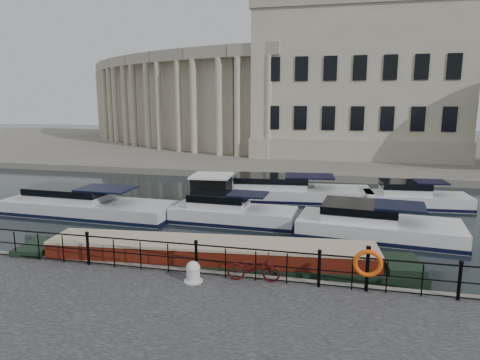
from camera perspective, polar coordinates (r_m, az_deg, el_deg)
name	(u,v)px	position (r m, az deg, el deg)	size (l,w,h in m)	color
ground_plane	(216,265)	(16.82, -3.26, -11.28)	(160.00, 160.00, 0.00)	black
far_bank	(302,148)	(54.47, 8.32, 4.30)	(120.00, 42.00, 0.55)	#6B665B
railing	(196,256)	(14.39, -5.86, -10.09)	(24.14, 0.14, 1.22)	black
civic_building	(292,92)	(49.96, 6.95, 11.53)	(53.55, 31.84, 16.85)	#ADA38C
bicycle	(254,267)	(13.96, 1.84, -11.58)	(0.60, 1.72, 0.90)	#410B0B
mooring_bollard	(193,272)	(14.03, -6.27, -12.11)	(0.60, 0.60, 0.68)	silver
life_ring_post	(368,264)	(13.60, 16.67, -10.68)	(0.87, 0.22, 1.42)	black
narrowboat	(210,263)	(16.06, -3.97, -10.98)	(15.08, 3.43, 1.55)	black
harbour_hut	(212,195)	(24.34, -3.75, -1.97)	(3.12, 2.65, 2.18)	#6B665B
cabin_cruisers	(261,207)	(23.90, 2.77, -3.64)	(25.87, 10.28, 1.99)	silver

